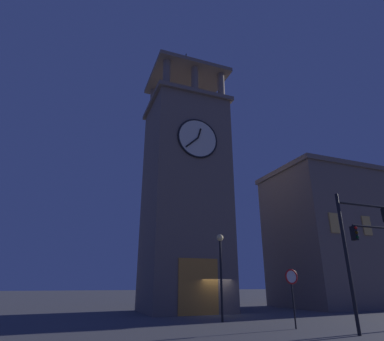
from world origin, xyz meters
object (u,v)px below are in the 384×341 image
at_px(clocktower, 185,193).
at_px(adjacent_wing_building, 360,238).
at_px(no_horn_sign, 292,281).
at_px(traffic_signal_near, 359,239).
at_px(street_lamp, 221,259).

height_order(clocktower, adjacent_wing_building, clocktower).
bearing_deg(adjacent_wing_building, clocktower, -0.69).
bearing_deg(no_horn_sign, clocktower, -80.44).
xyz_separation_m(traffic_signal_near, no_horn_sign, (2.26, -2.71, -1.99)).
distance_m(street_lamp, no_horn_sign, 4.82).
bearing_deg(traffic_signal_near, clocktower, -73.57).
relative_size(clocktower, traffic_signal_near, 4.00).
bearing_deg(adjacent_wing_building, street_lamp, 19.33).
distance_m(clocktower, adjacent_wing_building, 20.67).
relative_size(traffic_signal_near, street_lamp, 1.25).
xyz_separation_m(adjacent_wing_building, street_lamp, (20.63, 7.24, -3.28)).
height_order(adjacent_wing_building, traffic_signal_near, adjacent_wing_building).
distance_m(adjacent_wing_building, street_lamp, 22.11).
xyz_separation_m(traffic_signal_near, street_lamp, (4.42, -6.80, -0.64)).
bearing_deg(street_lamp, clocktower, -91.58).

